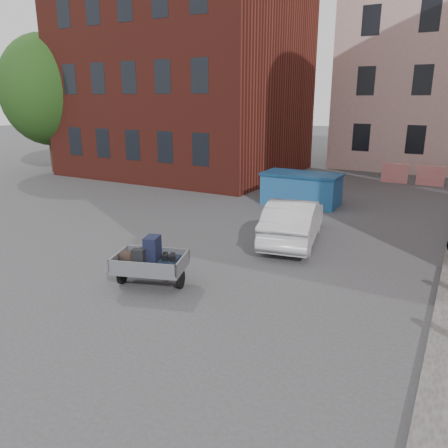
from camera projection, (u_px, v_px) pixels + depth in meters
The scene contains 8 objects.
ground at pixel (202, 268), 11.38m from camera, with size 120.00×120.00×0.00m, color #38383A.
building_brick at pixel (186, 47), 24.55m from camera, with size 12.00×10.00×14.00m, color #591E16.
far_building at pixel (140, 101), 38.07m from camera, with size 6.00×6.00×8.00m, color maroon.
tree at pixel (46, 81), 24.97m from camera, with size 5.28×5.28×8.30m.
barriers at pixel (431, 176), 21.87m from camera, with size 4.70×0.18×1.00m.
trailer at pixel (150, 261), 10.15m from camera, with size 1.86×1.97×1.20m.
dumpster at pixel (301, 189), 17.98m from camera, with size 3.15×1.63×1.32m.
silver_car at pixel (293, 221), 13.30m from camera, with size 1.41×4.05×1.34m, color #B9BBC1.
Camera 1 is at (5.67, -8.99, 4.27)m, focal length 35.00 mm.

